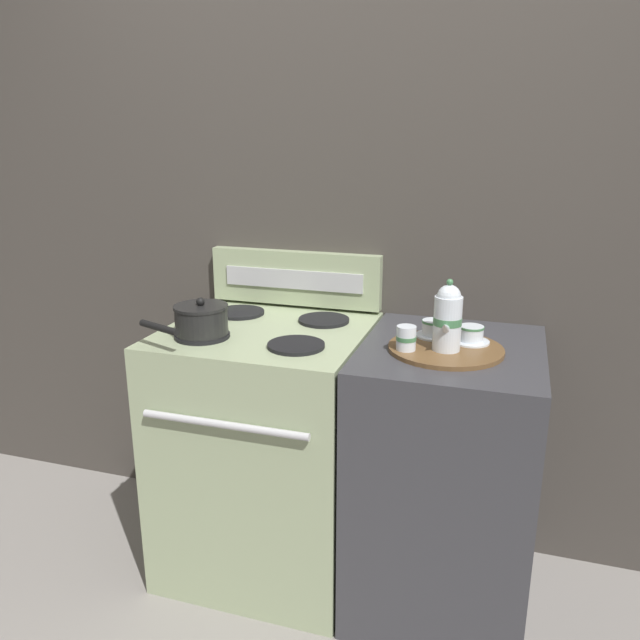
{
  "coord_description": "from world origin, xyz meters",
  "views": [
    {
      "loc": [
        0.51,
        -1.9,
        1.56
      ],
      "look_at": [
        -0.06,
        -0.09,
        1.0
      ],
      "focal_mm": 35.0,
      "sensor_mm": 36.0,
      "label": 1
    }
  ],
  "objects_px": {
    "stove": "(269,448)",
    "saucepan": "(200,320)",
    "teacup_right": "(471,334)",
    "teapot": "(448,318)",
    "teacup_left": "(434,328)",
    "serving_tray": "(446,349)",
    "creamer_jug": "(406,338)"
  },
  "relations": [
    {
      "from": "teapot",
      "to": "teacup_left",
      "type": "height_order",
      "value": "teapot"
    },
    {
      "from": "stove",
      "to": "creamer_jug",
      "type": "distance_m",
      "value": 0.72
    },
    {
      "from": "saucepan",
      "to": "serving_tray",
      "type": "bearing_deg",
      "value": 8.01
    },
    {
      "from": "creamer_jug",
      "to": "teacup_right",
      "type": "bearing_deg",
      "value": 35.46
    },
    {
      "from": "saucepan",
      "to": "serving_tray",
      "type": "xyz_separation_m",
      "value": [
        0.79,
        0.11,
        -0.06
      ]
    },
    {
      "from": "teacup_left",
      "to": "teapot",
      "type": "bearing_deg",
      "value": -66.1
    },
    {
      "from": "teapot",
      "to": "teacup_right",
      "type": "relative_size",
      "value": 1.89
    },
    {
      "from": "saucepan",
      "to": "teacup_left",
      "type": "distance_m",
      "value": 0.76
    },
    {
      "from": "serving_tray",
      "to": "teacup_right",
      "type": "bearing_deg",
      "value": 43.26
    },
    {
      "from": "stove",
      "to": "teacup_right",
      "type": "relative_size",
      "value": 7.93
    },
    {
      "from": "teacup_right",
      "to": "creamer_jug",
      "type": "relative_size",
      "value": 1.57
    },
    {
      "from": "saucepan",
      "to": "creamer_jug",
      "type": "distance_m",
      "value": 0.67
    },
    {
      "from": "teapot",
      "to": "serving_tray",
      "type": "bearing_deg",
      "value": 96.31
    },
    {
      "from": "saucepan",
      "to": "stove",
      "type": "bearing_deg",
      "value": 42.32
    },
    {
      "from": "teacup_left",
      "to": "creamer_jug",
      "type": "distance_m",
      "value": 0.17
    },
    {
      "from": "stove",
      "to": "teapot",
      "type": "xyz_separation_m",
      "value": [
        0.62,
        -0.07,
        0.57
      ]
    },
    {
      "from": "teapot",
      "to": "stove",
      "type": "bearing_deg",
      "value": 173.55
    },
    {
      "from": "teapot",
      "to": "teacup_right",
      "type": "bearing_deg",
      "value": 55.0
    },
    {
      "from": "teapot",
      "to": "teacup_right",
      "type": "height_order",
      "value": "teapot"
    },
    {
      "from": "teacup_left",
      "to": "stove",
      "type": "bearing_deg",
      "value": -174.79
    },
    {
      "from": "saucepan",
      "to": "serving_tray",
      "type": "height_order",
      "value": "saucepan"
    },
    {
      "from": "stove",
      "to": "saucepan",
      "type": "bearing_deg",
      "value": -137.68
    },
    {
      "from": "serving_tray",
      "to": "teacup_left",
      "type": "relative_size",
      "value": 3.03
    },
    {
      "from": "serving_tray",
      "to": "teapot",
      "type": "height_order",
      "value": "teapot"
    },
    {
      "from": "stove",
      "to": "saucepan",
      "type": "xyz_separation_m",
      "value": [
        -0.17,
        -0.15,
        0.52
      ]
    },
    {
      "from": "serving_tray",
      "to": "creamer_jug",
      "type": "bearing_deg",
      "value": -150.26
    },
    {
      "from": "serving_tray",
      "to": "creamer_jug",
      "type": "distance_m",
      "value": 0.14
    },
    {
      "from": "serving_tray",
      "to": "teacup_right",
      "type": "height_order",
      "value": "teacup_right"
    },
    {
      "from": "stove",
      "to": "serving_tray",
      "type": "distance_m",
      "value": 0.77
    },
    {
      "from": "stove",
      "to": "teapot",
      "type": "distance_m",
      "value": 0.85
    },
    {
      "from": "saucepan",
      "to": "teacup_right",
      "type": "bearing_deg",
      "value": 11.64
    },
    {
      "from": "stove",
      "to": "teacup_right",
      "type": "distance_m",
      "value": 0.85
    }
  ]
}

